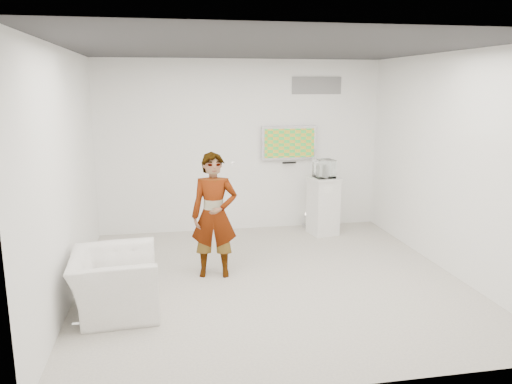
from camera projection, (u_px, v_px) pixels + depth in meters
room at (271, 169)px, 6.38m from camera, size 5.01×5.01×3.00m
tv at (289, 143)px, 8.87m from camera, size 1.00×0.08×0.60m
logo_decal at (317, 86)px, 8.79m from camera, size 0.90×0.02×0.30m
person at (214, 215)px, 6.68m from camera, size 0.67×0.49×1.69m
armchair at (115, 282)px, 5.69m from camera, size 1.00×1.13×0.70m
pedestal at (323, 206)px, 8.67m from camera, size 0.57×0.57×1.00m
floor_uplight at (307, 220)px, 9.13m from camera, size 0.18×0.18×0.27m
vitrine at (324, 169)px, 8.53m from camera, size 0.34×0.34×0.31m
console at (324, 171)px, 8.54m from camera, size 0.08×0.18×0.23m
wii_remote at (233, 164)px, 6.70m from camera, size 0.08×0.14×0.04m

